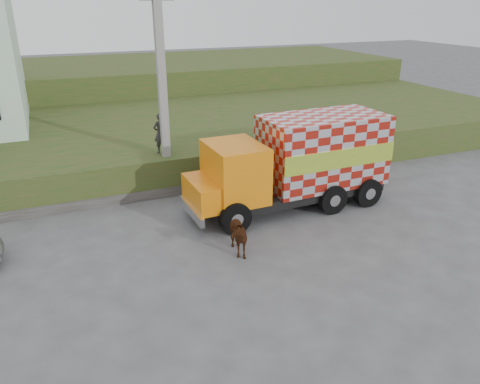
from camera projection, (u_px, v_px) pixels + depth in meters
name	position (u px, v px, depth m)	size (l,w,h in m)	color
ground	(234.00, 236.00, 15.35)	(120.00, 120.00, 0.00)	#474749
embankment	(160.00, 137.00, 23.59)	(40.00, 12.00, 1.50)	#244918
embankment_far	(120.00, 84.00, 33.54)	(40.00, 12.00, 3.00)	#244918
retaining_strip	(146.00, 194.00, 18.15)	(16.00, 0.50, 0.40)	#595651
utility_pole	(162.00, 90.00, 17.36)	(1.20, 0.30, 8.00)	gray
cargo_truck	(298.00, 162.00, 16.99)	(7.53, 2.78, 3.33)	black
cow	(235.00, 234.00, 14.12)	(0.67, 1.47, 1.24)	black
pedestrian	(160.00, 133.00, 18.44)	(0.58, 0.38, 1.60)	#2C2927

